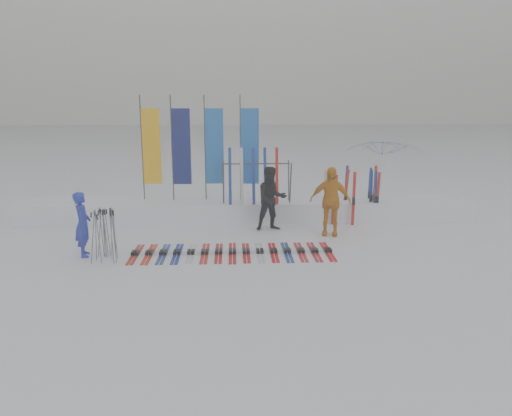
{
  "coord_description": "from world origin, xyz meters",
  "views": [
    {
      "loc": [
        -0.37,
        -10.62,
        3.72
      ],
      "look_at": [
        0.2,
        1.6,
        1.0
      ],
      "focal_mm": 35.0,
      "sensor_mm": 36.0,
      "label": 1
    }
  ],
  "objects_px": {
    "tent_canopy": "(383,174)",
    "person_black": "(271,199)",
    "person_blue": "(83,224)",
    "person_yellow": "(330,201)",
    "ski_row": "(232,252)",
    "ski_rack": "(257,177)"
  },
  "relations": [
    {
      "from": "tent_canopy",
      "to": "person_black",
      "type": "bearing_deg",
      "value": -146.34
    },
    {
      "from": "person_yellow",
      "to": "tent_canopy",
      "type": "distance_m",
      "value": 4.08
    },
    {
      "from": "person_yellow",
      "to": "ski_row",
      "type": "relative_size",
      "value": 0.39
    },
    {
      "from": "person_black",
      "to": "ski_row",
      "type": "height_order",
      "value": "person_black"
    },
    {
      "from": "tent_canopy",
      "to": "ski_row",
      "type": "distance_m",
      "value": 7.13
    },
    {
      "from": "person_black",
      "to": "tent_canopy",
      "type": "bearing_deg",
      "value": 22.9
    },
    {
      "from": "person_black",
      "to": "tent_canopy",
      "type": "height_order",
      "value": "tent_canopy"
    },
    {
      "from": "person_yellow",
      "to": "tent_canopy",
      "type": "bearing_deg",
      "value": 67.98
    },
    {
      "from": "person_yellow",
      "to": "ski_rack",
      "type": "relative_size",
      "value": 0.93
    },
    {
      "from": "person_blue",
      "to": "ski_rack",
      "type": "relative_size",
      "value": 0.77
    },
    {
      "from": "person_blue",
      "to": "tent_canopy",
      "type": "xyz_separation_m",
      "value": [
        8.66,
        4.86,
        0.42
      ]
    },
    {
      "from": "person_yellow",
      "to": "ski_row",
      "type": "bearing_deg",
      "value": -135.0
    },
    {
      "from": "ski_row",
      "to": "ski_rack",
      "type": "distance_m",
      "value": 3.53
    },
    {
      "from": "tent_canopy",
      "to": "ski_row",
      "type": "height_order",
      "value": "tent_canopy"
    },
    {
      "from": "person_black",
      "to": "ski_rack",
      "type": "distance_m",
      "value": 1.17
    },
    {
      "from": "ski_row",
      "to": "person_black",
      "type": "bearing_deg",
      "value": 62.64
    },
    {
      "from": "person_blue",
      "to": "person_yellow",
      "type": "relative_size",
      "value": 0.82
    },
    {
      "from": "person_yellow",
      "to": "ski_row",
      "type": "distance_m",
      "value": 3.24
    },
    {
      "from": "person_blue",
      "to": "ski_rack",
      "type": "xyz_separation_m",
      "value": [
        4.28,
        3.2,
        0.6
      ]
    },
    {
      "from": "person_black",
      "to": "tent_canopy",
      "type": "relative_size",
      "value": 0.68
    },
    {
      "from": "tent_canopy",
      "to": "ski_rack",
      "type": "relative_size",
      "value": 1.31
    },
    {
      "from": "person_blue",
      "to": "tent_canopy",
      "type": "relative_size",
      "value": 0.58
    }
  ]
}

